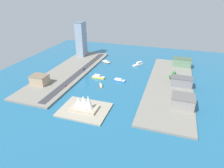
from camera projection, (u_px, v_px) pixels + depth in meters
The scene contains 22 objects.
ground_plane at pixel (116, 78), 339.25m from camera, with size 440.00×440.00×0.00m, color #23668E.
quay_west at pixel (170, 85), 313.31m from camera, with size 70.00×240.00×2.77m, color gray.
quay_east at pixel (69, 71), 363.96m from camera, with size 70.00×240.00×2.77m, color gray.
peninsula_point at pixel (85, 110), 251.41m from camera, with size 61.98×49.02×2.00m, color #A89E89.
road_strip at pixel (80, 72), 357.32m from camera, with size 12.05×228.00×0.15m, color #38383D.
water_taxi_orange at pixel (101, 86), 311.93m from camera, with size 10.34×16.14×3.88m.
catamaran_blue at pixel (119, 80), 329.69m from camera, with size 21.19×8.95×4.11m.
ferry_white_commuter at pixel (138, 64), 395.36m from camera, with size 19.22×23.80×6.91m.
ferry_yellow_fast at pixel (98, 77), 340.21m from camera, with size 24.18×8.54×6.18m.
barge_flat_brown at pixel (106, 62), 412.07m from camera, with size 22.58×18.29×3.17m.
apartment_midrise_tan at pixel (40, 80), 310.88m from camera, with size 26.21×20.23×15.07m.
warehouse_low_gray at pixel (181, 82), 305.42m from camera, with size 33.10×17.81×14.43m.
terminal_long_green at pixel (182, 62), 380.63m from camera, with size 35.08×17.56×16.45m.
carpark_squat_concrete at pixel (183, 101), 252.02m from camera, with size 29.00×25.74×15.26m.
tower_tall_glass at pixel (81, 39), 428.05m from camera, with size 17.23×24.67×73.67m.
taxi_yellow_cab at pixel (94, 59), 417.84m from camera, with size 2.20×5.08×1.76m.
suv_black at pixel (84, 69), 368.49m from camera, with size 2.12×5.00×1.65m.
pickup_red at pixel (66, 86), 306.10m from camera, with size 1.92×4.86×1.61m.
sedan_silver at pixel (96, 58), 427.75m from camera, with size 1.98×4.98×1.55m.
traffic_light_waterfront at pixel (83, 70), 354.65m from camera, with size 0.36×0.36×6.50m.
opera_landmark at pixel (84, 103), 247.35m from camera, with size 34.15×20.99×21.73m.
park_tree_cluster at pixel (173, 75), 331.89m from camera, with size 15.90×21.63×9.43m.
Camera 1 is at (-89.78, 294.65, 142.65)m, focal length 31.34 mm.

